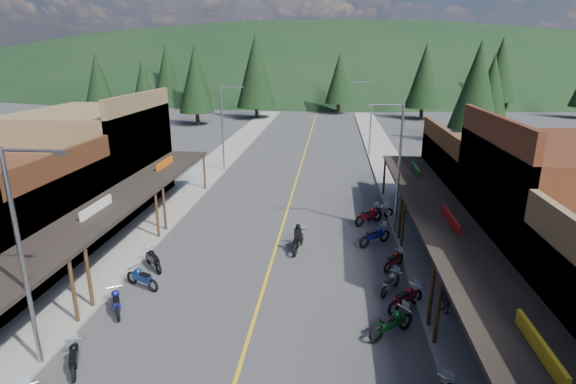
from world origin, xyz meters
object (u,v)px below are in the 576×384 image
(pine_1, at_px, (196,72))
(bike_east_9, at_px, (394,259))
(bike_east_10, at_px, (375,235))
(pedestrian_east_b, at_px, (404,200))
(pine_0, at_px, (98,78))
(bike_west_7, at_px, (142,277))
(bike_east_8, at_px, (390,282))
(bike_west_5, at_px, (74,357))
(bike_west_8, at_px, (153,259))
(rider_on_bike, at_px, (298,239))
(pine_7, at_px, (167,71))
(pine_5, at_px, (500,69))
(bike_east_6, at_px, (392,322))
(bike_east_12, at_px, (379,211))
(pine_10, at_px, (195,81))
(shop_east_3, at_px, (492,182))
(streetlight_0, at_px, (24,252))
(bike_east_11, at_px, (369,214))
(pine_8, at_px, (144,91))
(pedestrian_east_a, at_px, (447,293))
(bike_east_7, at_px, (406,297))
(shop_east_2, at_px, (566,219))
(pine_3, at_px, (339,78))
(pine_11, at_px, (477,85))
(pine_2, at_px, (256,71))
(bike_west_6, at_px, (116,301))
(shop_west_3, at_px, (96,159))
(shop_west_2, at_px, (6,218))
(streetlight_3, at_px, (370,115))
(streetlight_1, at_px, (224,125))
(streetlight_2, at_px, (397,163))
(pine_9, at_px, (491,88))

(pine_1, height_order, bike_east_9, pine_1)
(bike_east_10, height_order, pedestrian_east_b, pedestrian_east_b)
(pine_0, relative_size, pedestrian_east_b, 6.00)
(bike_west_7, xyz_separation_m, bike_east_8, (11.74, 0.77, -0.05))
(bike_west_5, xyz_separation_m, pedestrian_east_b, (13.90, 17.61, 0.53))
(bike_west_8, relative_size, rider_on_bike, 0.88)
(pine_7, bearing_deg, pine_5, -3.47)
(bike_east_6, xyz_separation_m, bike_east_12, (0.76, 13.34, -0.04))
(pine_0, distance_m, pine_10, 25.06)
(shop_east_3, height_order, bike_west_7, shop_east_3)
(streetlight_0, xyz_separation_m, bike_east_11, (12.55, 15.40, -3.79))
(bike_east_8, xyz_separation_m, bike_east_10, (-0.27, 5.46, 0.12))
(pine_8, height_order, bike_west_8, pine_8)
(bike_west_8, bearing_deg, shop_east_3, -15.47)
(bike_east_8, xyz_separation_m, pedestrian_east_a, (2.11, -1.72, 0.54))
(bike_west_7, bearing_deg, pedestrian_east_a, -67.94)
(streetlight_0, relative_size, bike_east_7, 3.77)
(shop_east_2, relative_size, bike_west_8, 5.31)
(shop_east_2, distance_m, shop_east_3, 9.65)
(bike_west_8, bearing_deg, pedestrian_east_b, -6.51)
(pine_3, distance_m, bike_east_11, 56.92)
(shop_east_3, relative_size, pine_11, 0.88)
(pine_2, relative_size, pine_8, 1.40)
(pine_8, xyz_separation_m, bike_west_6, (16.02, -42.40, -5.40))
(shop_west_3, distance_m, bike_east_12, 20.38)
(bike_west_7, relative_size, pedestrian_east_b, 1.11)
(rider_on_bike, bearing_deg, streetlight_0, -119.69)
(bike_east_9, relative_size, rider_on_bike, 0.79)
(shop_west_2, relative_size, bike_west_8, 5.31)
(bike_east_7, bearing_deg, bike_west_7, -135.16)
(streetlight_3, xyz_separation_m, pine_7, (-38.95, 46.00, 2.78))
(pine_1, distance_m, pine_7, 10.00)
(streetlight_0, bearing_deg, bike_west_8, 82.92)
(bike_west_7, bearing_deg, streetlight_0, -165.68)
(pine_5, bearing_deg, pedestrian_east_b, -113.18)
(streetlight_1, distance_m, bike_east_7, 26.83)
(pine_7, bearing_deg, shop_east_3, -54.73)
(pine_3, relative_size, pine_5, 0.79)
(pine_11, height_order, bike_east_7, pine_11)
(pine_5, xyz_separation_m, pine_11, (-14.00, -34.00, -0.80))
(pine_5, distance_m, bike_west_8, 81.19)
(pine_5, distance_m, rider_on_bike, 75.13)
(bike_east_9, bearing_deg, pine_8, 163.79)
(streetlight_1, height_order, streetlight_2, same)
(bike_east_10, bearing_deg, pine_1, 165.14)
(bike_east_11, distance_m, bike_east_12, 1.26)
(shop_west_2, distance_m, pedestrian_east_a, 22.08)
(bike_west_8, relative_size, bike_east_8, 1.11)
(streetlight_2, bearing_deg, pine_9, 65.26)
(bike_east_7, distance_m, bike_east_11, 10.35)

